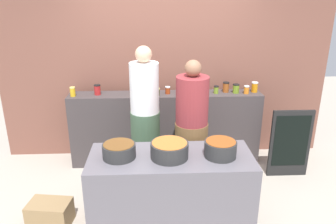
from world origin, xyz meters
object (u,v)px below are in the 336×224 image
Objects in this scene: cooking_pot_right at (220,149)px; cook_in_cap at (191,136)px; preserve_jar_3 at (145,88)px; cooking_pot_center at (169,150)px; preserve_jar_7 at (193,88)px; preserve_jar_6 at (180,88)px; preserve_jar_2 at (135,89)px; preserve_jar_5 at (168,90)px; cook_with_tongs at (145,125)px; preserve_jar_11 at (246,90)px; preserve_jar_8 at (216,90)px; preserve_jar_10 at (236,89)px; chalkboard_sign at (290,143)px; preserve_jar_12 at (255,87)px; preserve_jar_9 at (226,87)px; preserve_jar_4 at (157,92)px; cooking_pot_left at (119,151)px; preserve_jar_0 at (73,92)px; preserve_jar_1 at (97,90)px; bread_crate at (50,213)px.

cook_in_cap is (-0.23, 0.62, -0.13)m from cooking_pot_right.
preserve_jar_3 is at bearing 117.89° from cooking_pot_right.
preserve_jar_7 is at bearing 74.66° from cooking_pot_center.
preserve_jar_2 is at bearing -177.87° from preserve_jar_6.
cooking_pot_center is 1.17× the size of cooking_pot_right.
cook_with_tongs reaches higher than preserve_jar_5.
preserve_jar_11 is at bearing 65.63° from cooking_pot_right.
preserve_jar_8 is 0.28m from preserve_jar_10.
preserve_jar_7 is 1.51m from chalkboard_sign.
preserve_jar_12 is 0.08× the size of cook_with_tongs.
preserve_jar_9 is at bearing 2.96° from preserve_jar_5.
cook_with_tongs is at bearing -89.77° from preserve_jar_3.
cook_with_tongs is at bearing -137.37° from preserve_jar_7.
cook_in_cap is at bearing -118.52° from preserve_jar_8.
preserve_jar_4 is at bearing -178.94° from preserve_jar_11.
cooking_pot_left is 1.03m from cooking_pot_right.
preserve_jar_11 is 0.93m from chalkboard_sign.
preserve_jar_5 is 0.72× the size of preserve_jar_7.
preserve_jar_0 is 1.27× the size of preserve_jar_4.
chalkboard_sign is (1.14, 0.93, -0.41)m from cooking_pot_right.
preserve_jar_0 is 1.01× the size of preserve_jar_10.
preserve_jar_12 is (0.41, -0.02, -0.00)m from preserve_jar_9.
preserve_jar_11 is 0.34× the size of cooking_pot_right.
preserve_jar_9 is at bearing 2.67° from preserve_jar_0.
preserve_jar_1 is at bearing 179.68° from preserve_jar_10.
cooking_pot_left is (-0.73, -1.47, -0.23)m from preserve_jar_6.
preserve_jar_4 is at bearing -176.26° from preserve_jar_12.
bread_crate is at bearing -151.26° from preserve_jar_12.
cooking_pot_left is (-0.25, -1.46, -0.24)m from preserve_jar_3.
preserve_jar_4 is 0.91× the size of preserve_jar_11.
preserve_jar_12 is 1.95m from cooking_pot_center.
preserve_jar_11 is (2.39, 0.01, -0.01)m from preserve_jar_0.
preserve_jar_12 is at bearing 26.71° from preserve_jar_11.
preserve_jar_1 is 0.37× the size of cooking_pot_center.
preserve_jar_7 reaches higher than cooking_pot_center.
preserve_jar_4 is 1.41m from cooking_pot_left.
preserve_jar_12 is (1.69, -0.03, 0.01)m from preserve_jar_2.
cooking_pot_center is 1.95m from chalkboard_sign.
preserve_jar_2 is 1.47m from cooking_pot_left.
preserve_jar_1 reaches higher than cooking_pot_left.
preserve_jar_6 reaches higher than preserve_jar_11.
preserve_jar_7 reaches higher than preserve_jar_3.
preserve_jar_11 is at bearing -7.26° from preserve_jar_6.
preserve_jar_9 reaches higher than preserve_jar_6.
preserve_jar_10 is (2.25, 0.05, -0.00)m from preserve_jar_0.
preserve_jar_1 is at bearing -176.41° from preserve_jar_6.
cooking_pot_left is at bearing -116.40° from preserve_jar_6.
preserve_jar_6 is at bearing 158.42° from chalkboard_sign.
cook_in_cap reaches higher than preserve_jar_2.
preserve_jar_0 is 0.91× the size of preserve_jar_1.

